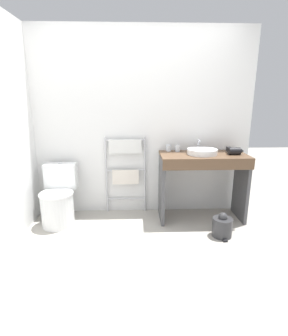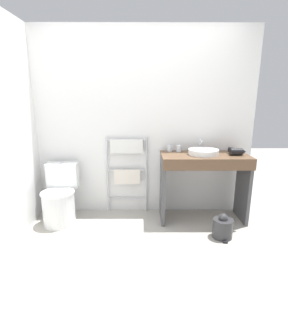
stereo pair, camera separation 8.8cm
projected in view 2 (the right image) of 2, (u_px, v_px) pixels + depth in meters
ground_plane at (140, 269)px, 2.47m from camera, size 12.00×12.00×0.00m
wall_back at (140, 124)px, 3.50m from camera, size 2.99×0.12×2.43m
wall_side at (5, 131)px, 2.79m from camera, size 0.12×2.00×2.43m
toilet at (60, 199)px, 3.33m from camera, size 0.41×0.56×0.74m
towel_radiator at (127, 164)px, 3.53m from camera, size 0.55×0.06×1.06m
vanity_counter at (204, 176)px, 3.32m from camera, size 1.08×0.53×0.87m
sink_basin at (203, 152)px, 3.25m from camera, size 0.37×0.37×0.07m
faucet at (200, 144)px, 3.43m from camera, size 0.02×0.10×0.16m
cup_near_wall at (170, 148)px, 3.44m from camera, size 0.07×0.07×0.08m
cup_near_edge at (179, 148)px, 3.42m from camera, size 0.06×0.06×0.09m
hair_dryer at (236, 151)px, 3.22m from camera, size 0.19×0.19×0.09m
trash_bin at (223, 227)px, 3.00m from camera, size 0.23×0.26×0.29m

